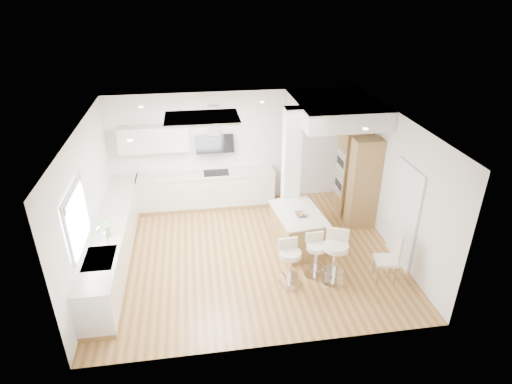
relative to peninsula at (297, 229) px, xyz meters
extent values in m
plane|color=#AA783F|center=(-1.04, -0.15, -0.42)|extent=(6.00, 6.00, 0.00)
cube|color=silver|center=(-1.04, -0.15, -0.42)|extent=(6.00, 5.00, 0.02)
cube|color=white|center=(-1.04, 2.35, 0.98)|extent=(6.00, 0.04, 2.80)
cube|color=white|center=(-4.04, -0.15, 0.98)|extent=(0.04, 5.00, 2.80)
cube|color=white|center=(1.96, -0.15, 0.98)|extent=(0.04, 5.00, 2.80)
cube|color=white|center=(-1.84, 0.45, 2.36)|extent=(1.40, 0.95, 0.05)
cube|color=white|center=(-1.84, 0.45, 2.34)|extent=(1.25, 0.80, 0.03)
cylinder|color=beige|center=(-3.04, 1.35, 2.37)|extent=(0.10, 0.10, 0.02)
cylinder|color=beige|center=(-3.04, -0.65, 2.37)|extent=(0.10, 0.10, 0.02)
cylinder|color=beige|center=(-0.54, 1.35, 2.37)|extent=(0.10, 0.10, 0.02)
cylinder|color=beige|center=(0.96, 0.85, 2.37)|extent=(0.10, 0.10, 0.02)
cylinder|color=beige|center=(0.96, -0.65, 2.37)|extent=(0.10, 0.10, 0.02)
cube|color=white|center=(-4.00, -1.05, 1.23)|extent=(0.03, 1.15, 0.95)
cube|color=white|center=(-3.99, -1.05, 1.74)|extent=(0.04, 1.28, 0.06)
cube|color=white|center=(-3.99, -1.05, 0.73)|extent=(0.04, 1.28, 0.06)
cube|color=white|center=(-3.99, -1.66, 1.23)|extent=(0.04, 0.06, 0.95)
cube|color=white|center=(-3.99, -0.44, 1.23)|extent=(0.04, 0.06, 0.95)
cube|color=#96989D|center=(-3.98, -1.05, 1.66)|extent=(0.03, 1.18, 0.14)
cube|color=#4B453B|center=(1.94, -0.75, 0.58)|extent=(0.02, 0.90, 2.00)
cube|color=white|center=(1.93, -0.75, 0.58)|extent=(0.05, 1.00, 2.10)
cube|color=#9D7843|center=(-3.74, 0.10, -0.37)|extent=(0.60, 4.50, 0.10)
cube|color=silver|center=(-3.74, 0.10, 0.06)|extent=(0.60, 4.50, 0.76)
cube|color=beige|center=(-3.74, 0.10, 0.46)|extent=(0.63, 4.50, 0.04)
cube|color=silver|center=(-3.74, -1.15, 0.47)|extent=(0.50, 0.75, 0.02)
cube|color=silver|center=(-3.74, -1.33, 0.42)|extent=(0.40, 0.34, 0.10)
cube|color=silver|center=(-3.74, -0.97, 0.42)|extent=(0.40, 0.34, 0.10)
cylinder|color=white|center=(-3.62, -0.85, 0.66)|extent=(0.02, 0.02, 0.36)
torus|color=white|center=(-3.69, -0.85, 0.84)|extent=(0.18, 0.02, 0.18)
imported|color=#539A4E|center=(-3.69, -0.50, 0.65)|extent=(0.17, 0.12, 0.33)
cube|color=#9D7843|center=(-1.79, 2.05, -0.37)|extent=(3.30, 0.60, 0.10)
cube|color=silver|center=(-1.79, 2.05, 0.06)|extent=(3.30, 0.60, 0.76)
cube|color=beige|center=(-1.79, 2.05, 0.46)|extent=(3.33, 0.63, 0.04)
cube|color=black|center=(-1.54, 2.05, 0.49)|extent=(0.60, 0.40, 0.01)
cube|color=silver|center=(-2.94, 2.18, 1.38)|extent=(1.60, 0.34, 0.60)
cube|color=silver|center=(-1.54, 2.25, 1.73)|extent=(0.25, 0.18, 0.70)
cube|color=black|center=(-1.54, 2.17, 1.18)|extent=(0.90, 0.26, 0.44)
cube|color=white|center=(0.01, 0.80, 0.98)|extent=(0.35, 0.35, 2.80)
cube|color=silver|center=(1.06, 1.25, 2.18)|extent=(1.78, 2.20, 0.40)
cube|color=#9D7843|center=(1.64, 1.35, 0.63)|extent=(0.62, 0.62, 2.10)
cube|color=#9D7843|center=(1.64, 0.65, 0.63)|extent=(0.62, 0.40, 2.10)
cube|color=silver|center=(1.33, 1.35, 0.88)|extent=(0.02, 0.55, 0.55)
cube|color=silver|center=(1.33, 1.35, 0.30)|extent=(0.02, 0.55, 0.55)
cube|color=black|center=(1.32, 1.35, 0.88)|extent=(0.01, 0.45, 0.18)
cube|color=black|center=(1.32, 1.35, 0.30)|extent=(0.01, 0.45, 0.18)
cube|color=#9D7843|center=(0.00, 0.00, -0.02)|extent=(0.96, 1.37, 0.79)
cube|color=beige|center=(0.00, 0.00, 0.39)|extent=(1.04, 1.45, 0.04)
imported|color=slate|center=(0.01, -0.14, 0.44)|extent=(0.26, 0.26, 0.06)
sphere|color=orange|center=(0.05, -0.13, 0.44)|extent=(0.07, 0.07, 0.06)
sphere|color=orange|center=(-0.02, -0.12, 0.44)|extent=(0.07, 0.07, 0.06)
sphere|color=#7AA737|center=(0.02, -0.17, 0.44)|extent=(0.07, 0.07, 0.06)
cylinder|color=white|center=(-0.43, -1.22, -0.40)|extent=(0.46, 0.46, 0.03)
cylinder|color=white|center=(-0.43, -1.22, -0.09)|extent=(0.07, 0.07, 0.62)
cylinder|color=white|center=(-0.43, -1.22, -0.21)|extent=(0.36, 0.36, 0.01)
cylinder|color=beige|center=(-0.43, -1.22, 0.27)|extent=(0.44, 0.44, 0.10)
cube|color=beige|center=(-0.45, -1.07, 0.41)|extent=(0.36, 0.09, 0.21)
cylinder|color=white|center=(0.11, -1.04, -0.40)|extent=(0.43, 0.43, 0.03)
cylinder|color=white|center=(0.11, -1.04, -0.10)|extent=(0.07, 0.07, 0.59)
cylinder|color=white|center=(0.11, -1.04, -0.22)|extent=(0.33, 0.33, 0.01)
cylinder|color=beige|center=(0.11, -1.04, 0.24)|extent=(0.41, 0.41, 0.09)
cube|color=beige|center=(0.10, -0.89, 0.38)|extent=(0.35, 0.07, 0.20)
cylinder|color=white|center=(0.40, -1.26, -0.40)|extent=(0.63, 0.63, 0.03)
cylinder|color=white|center=(0.40, -1.26, -0.04)|extent=(0.10, 0.10, 0.71)
cylinder|color=white|center=(0.40, -1.26, -0.18)|extent=(0.48, 0.48, 0.02)
cylinder|color=beige|center=(0.40, -1.26, 0.36)|extent=(0.60, 0.60, 0.11)
cube|color=beige|center=(0.47, -1.10, 0.53)|extent=(0.40, 0.21, 0.24)
cube|color=beige|center=(1.38, -1.32, 0.00)|extent=(0.46, 0.46, 0.05)
cube|color=beige|center=(1.56, -1.35, 0.30)|extent=(0.11, 0.38, 0.64)
cylinder|color=#9D7843|center=(1.20, -1.46, -0.22)|extent=(0.04, 0.04, 0.39)
cylinder|color=#9D7843|center=(1.25, -1.14, -0.22)|extent=(0.04, 0.04, 0.39)
cylinder|color=#9D7843|center=(1.51, -1.51, -0.22)|extent=(0.04, 0.04, 0.39)
cylinder|color=#9D7843|center=(1.57, -1.19, -0.22)|extent=(0.04, 0.04, 0.39)
camera|label=1|loc=(-2.00, -7.43, 4.77)|focal=30.00mm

